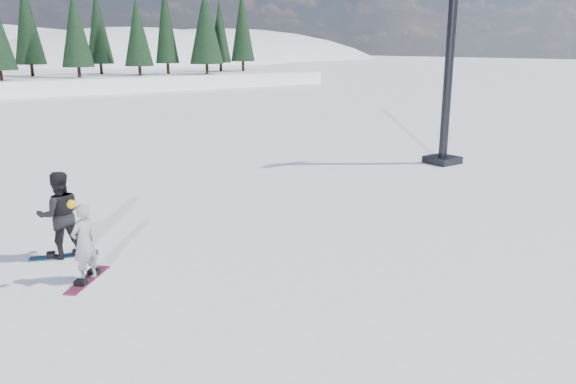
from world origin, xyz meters
name	(u,v)px	position (x,y,z in m)	size (l,w,h in m)	color
ground	(102,300)	(0.00, 0.00, 0.00)	(420.00, 420.00, 0.00)	white
lift_tower	(448,86)	(15.80, 4.59, 3.19)	(2.16, 1.20, 7.85)	black
snowboarder_woman	(84,242)	(0.07, 1.10, 0.84)	(0.72, 0.63, 1.81)	#A2A2A7
snowboarder_man	(60,215)	(0.06, 2.82, 1.01)	(0.98, 0.76, 2.02)	black
snowboard_woman	(88,280)	(0.07, 1.10, 0.01)	(1.50, 0.28, 0.03)	#93204F
snowboard_man	(64,256)	(0.06, 2.82, 0.01)	(1.50, 0.28, 0.03)	#155578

